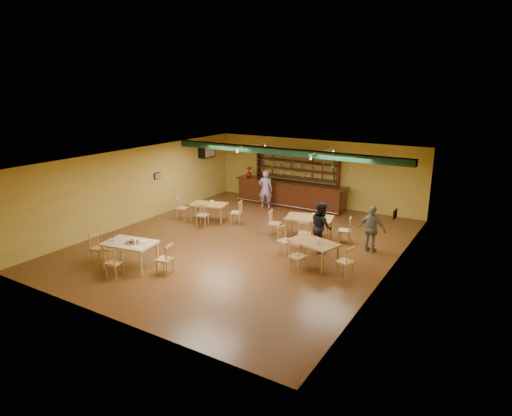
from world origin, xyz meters
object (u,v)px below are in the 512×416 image
Objects in this scene: dining_table_b at (309,228)px; near_table at (131,255)px; dining_table_d at (313,253)px; bar_counter at (290,194)px; patron_bar at (266,189)px; dining_table_a at (209,212)px; patron_right_a at (321,226)px.

near_table is (-3.55, -5.16, -0.00)m from dining_table_b.
bar_counter is at bearing 138.99° from dining_table_d.
bar_counter is 3.25× the size of dining_table_b.
patron_bar is (-3.41, 2.77, 0.45)m from dining_table_b.
bar_counter is 3.50× the size of near_table.
patron_right_a reaches higher than dining_table_a.
dining_table_a is 0.96× the size of near_table.
near_table is at bearing 91.71° from patron_right_a.
bar_counter is 4.43m from dining_table_b.
dining_table_b reaches higher than dining_table_d.
dining_table_b is at bearing 119.54° from patron_bar.
dining_table_b is 6.26m from near_table.
patron_bar is (0.14, 7.93, 0.46)m from near_table.
patron_bar is 1.03× the size of patron_right_a.
dining_table_b reaches higher than near_table.
patron_bar reaches higher than dining_table_d.
dining_table_d is at bearing 149.49° from patron_right_a.
bar_counter is at bearing 48.50° from dining_table_a.
patron_right_a is at bearing 118.75° from dining_table_d.
dining_table_d is 0.86× the size of patron_bar.
bar_counter is 3.18× the size of patron_right_a.
near_table reaches higher than dining_table_a.
patron_right_a is at bearing -23.07° from dining_table_a.
patron_right_a is (5.19, -0.66, 0.47)m from dining_table_a.
dining_table_a is at bearing 50.00° from patron_bar.
near_table is 6.17m from patron_right_a.
dining_table_b is (2.59, -3.59, -0.15)m from bar_counter.
dining_table_b is 0.98× the size of patron_right_a.
dining_table_a is (-1.79, -3.73, -0.20)m from bar_counter.
dining_table_b is at bearing -13.98° from dining_table_a.
patron_bar is at bearing 55.54° from dining_table_a.
dining_table_d is 5.58m from near_table.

